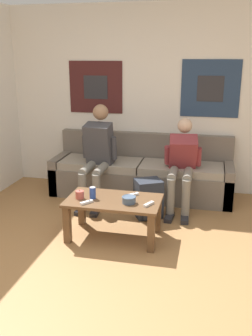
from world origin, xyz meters
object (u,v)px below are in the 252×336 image
(coffee_table, at_px, (114,207))
(person_seated_teen, at_px, (182,161))
(couch, at_px, (142,175))
(game_controller_far_center, at_px, (133,195))
(ceramic_bowl, at_px, (129,199))
(person_seated_adult, at_px, (97,151))
(backpack, at_px, (148,199))
(cell_phone, at_px, (93,192))
(game_controller_near_right, at_px, (149,204))
(game_controller_near_left, at_px, (87,202))
(pillar_candle, at_px, (80,195))
(drink_can_blue, at_px, (93,193))

(coffee_table, xyz_separation_m, person_seated_teen, (0.62, 1.00, 0.26))
(couch, bearing_deg, game_controller_far_center, -84.22)
(couch, bearing_deg, ceramic_bowl, -84.85)
(person_seated_adult, height_order, ceramic_bowl, person_seated_adult)
(person_seated_teen, bearing_deg, game_controller_far_center, -117.74)
(person_seated_adult, bearing_deg, game_controller_far_center, -52.26)
(backpack, relative_size, cell_phone, 3.07)
(couch, relative_size, game_controller_near_right, 16.98)
(couch, xyz_separation_m, ceramic_bowl, (0.13, -1.40, 0.19))
(game_controller_far_center, bearing_deg, coffee_table, -140.75)
(coffee_table, xyz_separation_m, person_seated_adult, (-0.47, 0.97, 0.33))
(couch, bearing_deg, person_seated_teen, -30.66)
(coffee_table, height_order, game_controller_near_right, game_controller_near_right)
(ceramic_bowl, xyz_separation_m, game_controller_near_left, (-0.42, -0.11, -0.03))
(person_seated_teen, height_order, pillar_candle, person_seated_teen)
(game_controller_near_right, bearing_deg, game_controller_far_center, 134.08)
(backpack, bearing_deg, cell_phone, -139.15)
(drink_can_blue, relative_size, cell_phone, 0.83)
(ceramic_bowl, height_order, game_controller_far_center, ceramic_bowl)
(drink_can_blue, distance_m, game_controller_far_center, 0.43)
(coffee_table, height_order, game_controller_far_center, game_controller_far_center)
(person_seated_teen, xyz_separation_m, pillar_candle, (-0.97, -1.05, -0.13))
(coffee_table, relative_size, person_seated_adult, 0.78)
(person_seated_teen, height_order, ceramic_bowl, person_seated_teen)
(drink_can_blue, xyz_separation_m, cell_phone, (-0.05, 0.16, -0.06))
(coffee_table, height_order, drink_can_blue, drink_can_blue)
(drink_can_blue, bearing_deg, game_controller_near_left, -97.07)
(coffee_table, xyz_separation_m, cell_phone, (-0.27, 0.13, 0.09))
(game_controller_near_left, bearing_deg, pillar_candle, 134.60)
(person_seated_adult, relative_size, pillar_candle, 13.22)
(game_controller_near_right, bearing_deg, couch, 103.30)
(pillar_candle, distance_m, drink_can_blue, 0.14)
(backpack, bearing_deg, couch, 106.81)
(drink_can_blue, height_order, game_controller_far_center, drink_can_blue)
(person_seated_adult, relative_size, ceramic_bowl, 8.64)
(drink_can_blue, height_order, game_controller_near_left, drink_can_blue)
(backpack, relative_size, drink_can_blue, 3.71)
(coffee_table, bearing_deg, pillar_candle, -170.95)
(backpack, distance_m, cell_phone, 0.75)
(person_seated_teen, xyz_separation_m, drink_can_blue, (-0.84, -1.02, -0.11))
(game_controller_far_center, height_order, cell_phone, game_controller_far_center)
(backpack, height_order, cell_phone, backpack)
(person_seated_teen, bearing_deg, couch, 149.34)
(ceramic_bowl, bearing_deg, person_seated_teen, 67.33)
(couch, bearing_deg, backpack, -73.19)
(couch, xyz_separation_m, game_controller_near_right, (0.33, -1.41, 0.16))
(couch, height_order, drink_can_blue, couch)
(person_seated_teen, distance_m, cell_phone, 1.26)
(game_controller_far_center, bearing_deg, backpack, 77.82)
(coffee_table, relative_size, drink_can_blue, 7.96)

